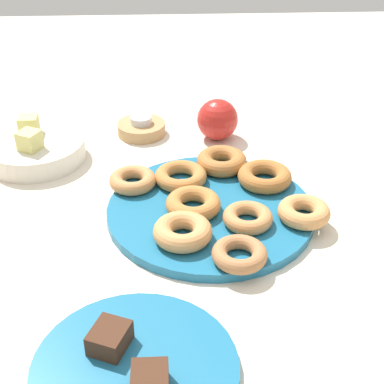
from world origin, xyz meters
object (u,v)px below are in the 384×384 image
cake_plate (135,369)px  fruit_bowl (36,150)px  donut_3 (181,176)px  candle_holder (141,129)px  donut_5 (239,254)px  donut_0 (265,176)px  donut_1 (304,212)px  brownie_far (110,338)px  donut_2 (248,218)px  melon_chunk_right (29,125)px  brownie_near (150,383)px  donut_4 (183,232)px  melon_chunk_left (29,141)px  donut_plate (210,211)px  tealight (141,120)px  apple (217,120)px  donut_6 (193,204)px  donut_8 (133,180)px  donut_7 (222,161)px

cake_plate → fruit_bowl: 0.56m
donut_3 → candle_holder: donut_3 is taller
donut_5 → fruit_bowl: size_ratio=0.43×
donut_0 → donut_3: (0.01, 0.15, -0.00)m
donut_1 → brownie_far: bearing=130.9°
donut_2 → melon_chunk_right: size_ratio=2.19×
brownie_near → donut_0: bearing=-24.3°
donut_4 → fruit_bowl: (0.29, 0.27, -0.01)m
melon_chunk_left → donut_1: bearing=-114.4°
donut_2 → melon_chunk_left: (0.22, 0.38, 0.03)m
cake_plate → brownie_near: 0.05m
donut_5 → candle_holder: bearing=19.2°
donut_plate → donut_4: (-0.09, 0.05, 0.02)m
cake_plate → donut_2: bearing=-31.6°
tealight → apple: bearing=-99.3°
donut_plate → donut_1: (-0.04, -0.15, 0.02)m
donut_0 → donut_2: (-0.12, 0.04, -0.00)m
donut_6 → melon_chunk_left: size_ratio=2.48×
cake_plate → tealight: size_ratio=5.53×
donut_plate → donut_6: bearing=108.4°
donut_1 → donut_8: size_ratio=1.02×
tealight → brownie_far: bearing=178.0°
brownie_far → tealight: same height
donut_5 → tealight: bearing=19.2°
donut_1 → melon_chunk_left: melon_chunk_left is taller
donut_0 → melon_chunk_left: bearing=76.5°
donut_plate → donut_6: 0.04m
tealight → apple: apple is taller
donut_plate → brownie_far: brownie_far is taller
donut_7 → melon_chunk_right: size_ratio=2.52×
donut_4 → cake_plate: (-0.23, 0.06, -0.02)m
brownie_near → donut_plate: bearing=-14.6°
melon_chunk_left → donut_6: bearing=-121.7°
donut_6 → apple: size_ratio=1.07×
donut_1 → donut_3: (0.12, 0.19, -0.00)m
donut_7 → cake_plate: 0.47m
donut_4 → brownie_near: (-0.27, 0.04, -0.00)m
donut_plate → donut_5: 0.14m
donut_2 → candle_holder: 0.39m
donut_3 → candle_holder: (0.22, 0.08, -0.02)m
brownie_near → melon_chunk_left: 0.58m
donut_4 → cake_plate: donut_4 is taller
donut_5 → brownie_far: bearing=131.0°
donut_4 → melon_chunk_left: size_ratio=2.50×
donut_0 → donut_3: 0.15m
cake_plate → melon_chunk_left: size_ratio=6.83×
donut_4 → donut_7: 0.22m
donut_6 → tealight: bearing=16.7°
donut_3 → donut_4: donut_4 is taller
melon_chunk_left → apple: (0.11, -0.35, -0.02)m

